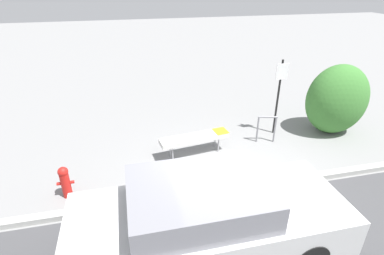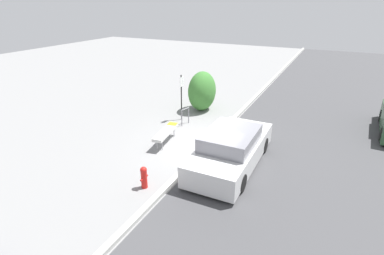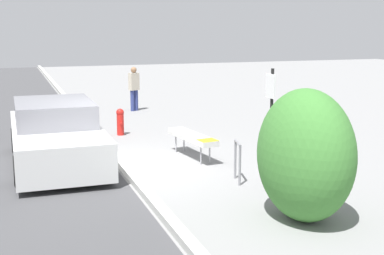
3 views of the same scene
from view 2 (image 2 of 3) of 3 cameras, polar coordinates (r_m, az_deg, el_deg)
name	(u,v)px [view 2 (image 2 of 3)]	position (r m, az deg, el deg)	size (l,w,h in m)	color
ground_plane	(207,147)	(12.45, 2.93, -3.76)	(60.00, 60.00, 0.00)	gray
road_strip	(344,177)	(11.70, 27.01, -8.39)	(60.00, 10.00, 0.01)	#424244
curb	(207,146)	(12.42, 2.94, -3.49)	(60.00, 0.20, 0.13)	#A8A8A3
bench	(166,132)	(12.65, -5.02, -0.86)	(1.93, 0.66, 0.58)	#99999E
bike_rack	(185,115)	(14.50, -1.30, 2.45)	(0.55, 0.18, 0.83)	gray
sign_post	(182,93)	(14.83, -2.01, 6.53)	(0.36, 0.08, 2.30)	black
fire_hydrant	(144,177)	(9.84, -9.14, -9.22)	(0.36, 0.22, 0.77)	red
shrub_hedge	(202,91)	(16.33, 1.93, 6.94)	(1.90, 1.42, 2.14)	#3D7A33
parked_car_near	(231,149)	(10.98, 7.50, -4.05)	(4.79, 1.91, 1.41)	black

